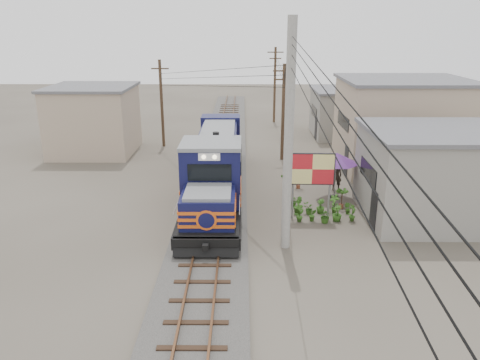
{
  "coord_description": "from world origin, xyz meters",
  "views": [
    {
      "loc": [
        1.55,
        -19.79,
        9.66
      ],
      "look_at": [
        1.43,
        2.5,
        2.2
      ],
      "focal_mm": 35.0,
      "sensor_mm": 36.0,
      "label": 1
    }
  ],
  "objects_px": {
    "billboard": "(312,171)",
    "market_umbrella": "(337,158)",
    "vendor": "(336,176)",
    "locomotive": "(216,167)"
  },
  "relations": [
    {
      "from": "vendor",
      "to": "market_umbrella",
      "type": "bearing_deg",
      "value": 80.39
    },
    {
      "from": "locomotive",
      "to": "billboard",
      "type": "relative_size",
      "value": 4.63
    },
    {
      "from": "billboard",
      "to": "market_umbrella",
      "type": "xyz_separation_m",
      "value": [
        1.84,
        3.1,
        -0.22
      ]
    },
    {
      "from": "market_umbrella",
      "to": "vendor",
      "type": "relative_size",
      "value": 1.77
    },
    {
      "from": "locomotive",
      "to": "vendor",
      "type": "height_order",
      "value": "locomotive"
    },
    {
      "from": "locomotive",
      "to": "billboard",
      "type": "xyz_separation_m",
      "value": [
        5.07,
        -3.43,
        0.85
      ]
    },
    {
      "from": "vendor",
      "to": "locomotive",
      "type": "bearing_deg",
      "value": 12.42
    },
    {
      "from": "locomotive",
      "to": "vendor",
      "type": "xyz_separation_m",
      "value": [
        7.26,
        1.03,
        -0.85
      ]
    },
    {
      "from": "locomotive",
      "to": "vendor",
      "type": "distance_m",
      "value": 7.38
    },
    {
      "from": "billboard",
      "to": "vendor",
      "type": "distance_m",
      "value": 5.25
    }
  ]
}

